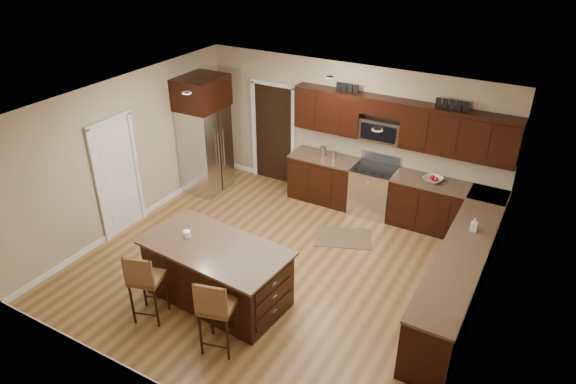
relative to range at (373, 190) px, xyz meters
The scene contains 22 objects.
floor 2.59m from the range, 105.51° to the right, with size 6.00×6.00×0.00m, color olive.
ceiling 3.38m from the range, 105.51° to the right, with size 6.00×6.00×0.00m, color silver.
wall_back 1.15m from the range, 156.28° to the left, with size 6.00×6.00×0.00m, color tan.
wall_left 4.51m from the range, 146.33° to the right, with size 5.50×5.50×0.00m, color tan.
wall_right 3.49m from the range, 46.57° to the right, with size 5.50×5.50×0.00m, color tan.
base_cabinets 1.58m from the range, 39.46° to the right, with size 4.02×3.96×0.92m.
upper_cabinets 1.42m from the range, 20.23° to the left, with size 4.00×0.33×0.80m.
range is the anchor object (origin of this frame).
microwave 1.16m from the range, 90.00° to the left, with size 0.76×0.31×0.40m, color silver.
doorway 2.41m from the range, behind, with size 0.85×0.03×2.06m, color black.
pantry_door 4.61m from the range, 143.07° to the right, with size 0.03×0.80×2.04m, color white.
letter_decor 1.84m from the range, 31.31° to the left, with size 2.20×0.03×0.15m, color black, non-canonical shape.
island 3.63m from the range, 106.62° to the right, with size 2.18×1.26×0.92m.
stool_left 4.62m from the range, 110.48° to the right, with size 0.52×0.52×1.11m.
stool_right 4.35m from the range, 95.65° to the right, with size 0.52×0.52×1.14m.
refrigerator 3.46m from the range, 167.06° to the right, with size 0.79×0.93×2.35m.
floor_mat 1.20m from the range, 94.58° to the right, with size 0.98×0.65×0.01m, color brown.
fruit_bowl 1.18m from the range, ahead, with size 0.32×0.32×0.08m, color silver.
soap_bottle 2.45m from the range, 32.34° to the right, with size 0.09×0.10×0.21m, color #B2B2B2.
canister_tall 1.19m from the range, behind, with size 0.12×0.12×0.21m, color silver.
canister_short 0.98m from the range, behind, with size 0.11×0.11×0.15m, color silver.
island_jar 3.84m from the range, 113.85° to the right, with size 0.10×0.10×0.10m, color white.
Camera 1 is at (3.46, -5.71, 5.02)m, focal length 32.00 mm.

